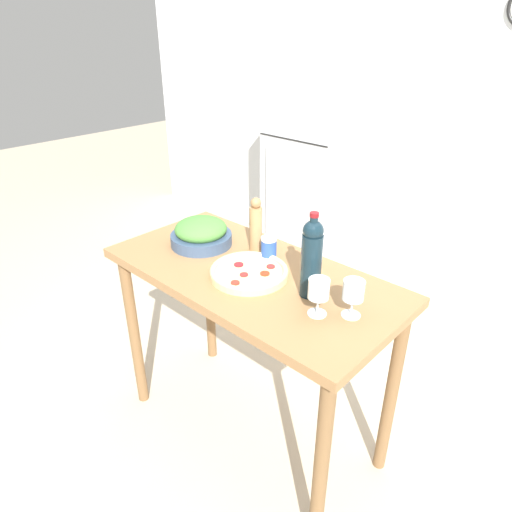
{
  "coord_description": "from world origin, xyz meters",
  "views": [
    {
      "loc": [
        1.19,
        -1.24,
        1.92
      ],
      "look_at": [
        0.0,
        0.03,
        1.01
      ],
      "focal_mm": 32.0,
      "sensor_mm": 36.0,
      "label": 1
    }
  ],
  "objects_px": {
    "wine_bottle": "(312,257)",
    "homemade_pizza": "(249,272)",
    "wine_glass_near": "(319,291)",
    "pepper_mill": "(256,226)",
    "refrigerator": "(316,178)",
    "salad_bowl": "(201,233)",
    "wine_glass_far": "(353,292)",
    "salt_canister": "(269,249)"
  },
  "relations": [
    {
      "from": "refrigerator",
      "to": "wine_glass_far",
      "type": "distance_m",
      "value": 2.1
    },
    {
      "from": "wine_glass_far",
      "to": "pepper_mill",
      "type": "height_order",
      "value": "pepper_mill"
    },
    {
      "from": "homemade_pizza",
      "to": "salt_canister",
      "type": "xyz_separation_m",
      "value": [
        -0.04,
        0.17,
        0.04
      ]
    },
    {
      "from": "wine_glass_near",
      "to": "pepper_mill",
      "type": "bearing_deg",
      "value": 156.47
    },
    {
      "from": "refrigerator",
      "to": "salad_bowl",
      "type": "relative_size",
      "value": 5.53
    },
    {
      "from": "salad_bowl",
      "to": "wine_bottle",
      "type": "bearing_deg",
      "value": -0.56
    },
    {
      "from": "homemade_pizza",
      "to": "salt_canister",
      "type": "distance_m",
      "value": 0.17
    },
    {
      "from": "refrigerator",
      "to": "pepper_mill",
      "type": "height_order",
      "value": "refrigerator"
    },
    {
      "from": "pepper_mill",
      "to": "salt_canister",
      "type": "distance_m",
      "value": 0.13
    },
    {
      "from": "wine_bottle",
      "to": "homemade_pizza",
      "type": "distance_m",
      "value": 0.32
    },
    {
      "from": "wine_glass_far",
      "to": "homemade_pizza",
      "type": "relative_size",
      "value": 0.44
    },
    {
      "from": "salad_bowl",
      "to": "wine_glass_far",
      "type": "bearing_deg",
      "value": -1.22
    },
    {
      "from": "refrigerator",
      "to": "pepper_mill",
      "type": "bearing_deg",
      "value": -63.93
    },
    {
      "from": "homemade_pizza",
      "to": "pepper_mill",
      "type": "bearing_deg",
      "value": 126.3
    },
    {
      "from": "refrigerator",
      "to": "homemade_pizza",
      "type": "height_order",
      "value": "refrigerator"
    },
    {
      "from": "refrigerator",
      "to": "salad_bowl",
      "type": "height_order",
      "value": "refrigerator"
    },
    {
      "from": "refrigerator",
      "to": "salad_bowl",
      "type": "xyz_separation_m",
      "value": [
        0.48,
        -1.59,
        0.21
      ]
    },
    {
      "from": "refrigerator",
      "to": "wine_glass_near",
      "type": "distance_m",
      "value": 2.1
    },
    {
      "from": "homemade_pizza",
      "to": "wine_glass_near",
      "type": "bearing_deg",
      "value": -4.66
    },
    {
      "from": "salt_canister",
      "to": "pepper_mill",
      "type": "bearing_deg",
      "value": 164.2
    },
    {
      "from": "wine_bottle",
      "to": "salt_canister",
      "type": "relative_size",
      "value": 3.13
    },
    {
      "from": "refrigerator",
      "to": "homemade_pizza",
      "type": "xyz_separation_m",
      "value": [
        0.85,
        -1.65,
        0.17
      ]
    },
    {
      "from": "refrigerator",
      "to": "wine_bottle",
      "type": "relative_size",
      "value": 4.66
    },
    {
      "from": "wine_glass_far",
      "to": "homemade_pizza",
      "type": "height_order",
      "value": "wine_glass_far"
    },
    {
      "from": "pepper_mill",
      "to": "homemade_pizza",
      "type": "height_order",
      "value": "pepper_mill"
    },
    {
      "from": "refrigerator",
      "to": "salt_canister",
      "type": "height_order",
      "value": "refrigerator"
    },
    {
      "from": "refrigerator",
      "to": "wine_bottle",
      "type": "distance_m",
      "value": 1.98
    },
    {
      "from": "salad_bowl",
      "to": "salt_canister",
      "type": "xyz_separation_m",
      "value": [
        0.34,
        0.1,
        -0.0
      ]
    },
    {
      "from": "homemade_pizza",
      "to": "salad_bowl",
      "type": "bearing_deg",
      "value": 170.4
    },
    {
      "from": "refrigerator",
      "to": "pepper_mill",
      "type": "distance_m",
      "value": 1.64
    },
    {
      "from": "wine_glass_far",
      "to": "salt_canister",
      "type": "bearing_deg",
      "value": 166.76
    },
    {
      "from": "wine_glass_near",
      "to": "pepper_mill",
      "type": "relative_size",
      "value": 0.56
    },
    {
      "from": "wine_bottle",
      "to": "pepper_mill",
      "type": "distance_m",
      "value": 0.44
    },
    {
      "from": "pepper_mill",
      "to": "salt_canister",
      "type": "height_order",
      "value": "pepper_mill"
    },
    {
      "from": "wine_glass_far",
      "to": "salt_canister",
      "type": "xyz_separation_m",
      "value": [
        -0.51,
        0.12,
        -0.05
      ]
    },
    {
      "from": "wine_glass_near",
      "to": "salad_bowl",
      "type": "distance_m",
      "value": 0.76
    },
    {
      "from": "wine_glass_far",
      "to": "pepper_mill",
      "type": "bearing_deg",
      "value": 166.31
    },
    {
      "from": "refrigerator",
      "to": "salt_canister",
      "type": "bearing_deg",
      "value": -61.12
    },
    {
      "from": "wine_glass_near",
      "to": "wine_glass_far",
      "type": "xyz_separation_m",
      "value": [
        0.1,
        0.08,
        0.0
      ]
    },
    {
      "from": "refrigerator",
      "to": "salt_canister",
      "type": "distance_m",
      "value": 1.71
    },
    {
      "from": "refrigerator",
      "to": "pepper_mill",
      "type": "relative_size",
      "value": 6.19
    },
    {
      "from": "pepper_mill",
      "to": "salt_canister",
      "type": "xyz_separation_m",
      "value": [
        0.11,
        -0.03,
        -0.07
      ]
    }
  ]
}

